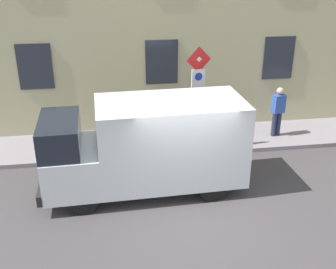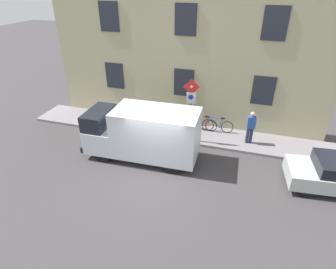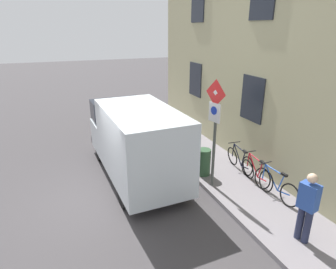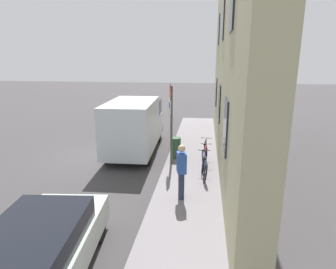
# 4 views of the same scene
# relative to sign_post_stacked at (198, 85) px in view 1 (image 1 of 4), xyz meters

# --- Properties ---
(ground_plane) EXTENTS (80.00, 80.00, 0.00)m
(ground_plane) POSITION_rel_sign_post_stacked_xyz_m (-3.02, 0.84, -2.30)
(ground_plane) COLOR #3F3C3E
(sidewalk_slab) EXTENTS (2.16, 17.08, 0.14)m
(sidewalk_slab) POSITION_rel_sign_post_stacked_xyz_m (0.86, 0.84, -2.23)
(sidewalk_slab) COLOR gray
(sidewalk_slab) RESTS_ON ground_plane
(building_facade) EXTENTS (0.75, 15.08, 7.97)m
(building_facade) POSITION_rel_sign_post_stacked_xyz_m (2.29, 0.84, 1.69)
(building_facade) COLOR tan
(building_facade) RESTS_ON ground_plane
(sign_post_stacked) EXTENTS (0.20, 0.55, 3.20)m
(sign_post_stacked) POSITION_rel_sign_post_stacked_xyz_m (0.00, 0.00, 0.00)
(sign_post_stacked) COLOR #474C47
(sign_post_stacked) RESTS_ON sidewalk_slab
(delivery_van) EXTENTS (2.17, 5.39, 2.50)m
(delivery_van) POSITION_rel_sign_post_stacked_xyz_m (-1.91, 1.72, -0.96)
(delivery_van) COLOR silver
(delivery_van) RESTS_ON ground_plane
(bicycle_blue) EXTENTS (0.46, 1.72, 0.89)m
(bicycle_blue) POSITION_rel_sign_post_stacked_xyz_m (1.39, -1.24, -1.79)
(bicycle_blue) COLOR black
(bicycle_blue) RESTS_ON sidewalk_slab
(bicycle_red) EXTENTS (0.46, 1.71, 0.89)m
(bicycle_red) POSITION_rel_sign_post_stacked_xyz_m (1.39, -0.37, -1.79)
(bicycle_red) COLOR black
(bicycle_red) RESTS_ON sidewalk_slab
(bicycle_black) EXTENTS (0.46, 1.71, 0.89)m
(bicycle_black) POSITION_rel_sign_post_stacked_xyz_m (1.39, 0.49, -1.79)
(bicycle_black) COLOR black
(bicycle_black) RESTS_ON sidewalk_slab
(pedestrian) EXTENTS (0.34, 0.45, 1.72)m
(pedestrian) POSITION_rel_sign_post_stacked_xyz_m (0.70, -2.95, -1.23)
(pedestrian) COLOR #262B47
(pedestrian) RESTS_ON sidewalk_slab
(litter_bin) EXTENTS (0.44, 0.44, 0.90)m
(litter_bin) POSITION_rel_sign_post_stacked_xyz_m (0.14, 0.74, -1.71)
(litter_bin) COLOR #2D5133
(litter_bin) RESTS_ON sidewalk_slab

